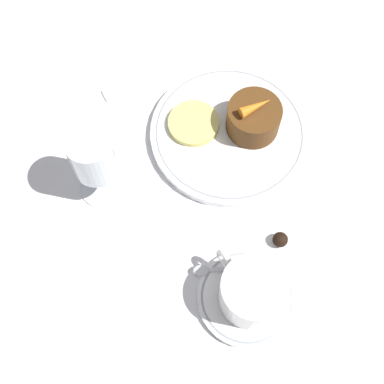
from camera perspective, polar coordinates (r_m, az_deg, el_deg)
ground_plane at (r=0.80m, az=1.82°, el=4.92°), size 3.00×3.00×0.00m
dinner_plate at (r=0.81m, az=3.98°, el=6.26°), size 0.24×0.24×0.01m
saucer at (r=0.72m, az=5.83°, el=-11.12°), size 0.13×0.13×0.01m
coffee_cup at (r=0.68m, az=6.43°, el=-10.49°), size 0.11×0.08×0.07m
spoon at (r=0.72m, az=3.75°, el=-8.23°), size 0.08×0.10×0.00m
wine_glass at (r=0.71m, az=-10.41°, el=3.57°), size 0.07×0.07×0.13m
fork at (r=0.87m, az=-5.36°, el=11.80°), size 0.05×0.17×0.01m
dessert_cake at (r=0.79m, az=6.58°, el=7.82°), size 0.08×0.08×0.05m
carrot_garnish at (r=0.76m, az=6.83°, el=9.05°), size 0.03×0.05×0.02m
pineapple_slice at (r=0.80m, az=0.18°, el=7.36°), size 0.08×0.08×0.01m
chocolate_truffle at (r=0.74m, az=9.39°, el=-5.03°), size 0.02×0.02×0.02m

